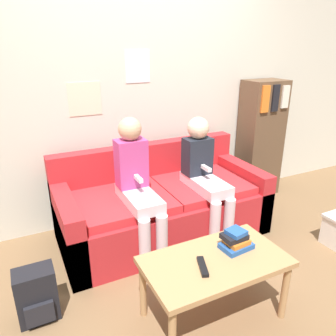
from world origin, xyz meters
TOP-DOWN VIEW (x-y plane):
  - ground_plane at (0.00, 0.00)m, footprint 10.00×10.00m
  - wall_back at (-0.00, 1.06)m, footprint 8.00×0.06m
  - couch at (0.00, 0.54)m, footprint 1.82×0.85m
  - coffee_table at (-0.13, -0.51)m, footprint 0.87×0.49m
  - person_left at (-0.29, 0.35)m, footprint 0.24×0.57m
  - person_right at (0.32, 0.34)m, footprint 0.24×0.57m
  - tv_remote at (-0.25, -0.55)m, footprint 0.10×0.17m
  - book_stack at (0.05, -0.47)m, footprint 0.21×0.15m
  - bookshelf at (1.38, 0.85)m, footprint 0.44×0.32m
  - backpack at (-1.14, -0.04)m, footprint 0.24×0.20m

SIDE VIEW (x-z plane):
  - ground_plane at x=0.00m, z-range 0.00..0.00m
  - backpack at x=-1.14m, z-range 0.00..0.35m
  - couch at x=0.00m, z-range -0.12..0.66m
  - coffee_table at x=-0.13m, z-range 0.16..0.60m
  - tv_remote at x=-0.25m, z-range 0.44..0.46m
  - book_stack at x=0.05m, z-range 0.43..0.55m
  - person_right at x=0.32m, z-range 0.08..1.15m
  - person_left at x=-0.29m, z-range 0.07..1.20m
  - bookshelf at x=1.38m, z-range 0.00..1.30m
  - wall_back at x=0.00m, z-range 0.00..2.60m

